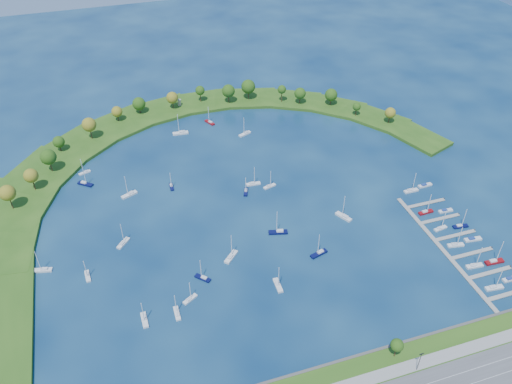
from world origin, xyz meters
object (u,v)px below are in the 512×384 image
object	(u,v)px
moored_boat_4	(270,186)
moored_boat_14	(129,194)
moored_boat_7	(43,270)
docked_boat_4	(456,245)
harbor_tower	(179,103)
moored_boat_9	(278,285)
moored_boat_13	(190,299)
moored_boat_16	(253,183)
moored_boat_17	(246,191)
dock_system	(456,246)
moored_boat_3	(203,278)
docked_boat_2	(474,265)
moored_boat_5	(85,172)
moored_boat_8	(319,253)
moored_boat_12	(171,186)
docked_boat_0	(494,287)
docked_boat_8	(426,212)
moored_boat_0	(344,216)
docked_boat_9	(445,211)
moored_boat_10	(87,275)
docked_boat_7	(460,226)
docked_boat_5	(473,239)
moored_boat_19	(123,243)
moored_boat_20	(177,313)
moored_boat_11	(85,183)
moored_boat_6	(231,256)
docked_boat_6	(441,228)
moored_boat_2	(144,319)
moored_boat_15	(181,133)
docked_boat_3	(494,261)
moored_boat_1	(245,133)
docked_boat_11	(425,185)
moored_boat_21	(210,122)
docked_boat_1	(510,279)

from	to	relation	value
moored_boat_4	moored_boat_14	distance (m)	76.94
moored_boat_7	docked_boat_4	distance (m)	195.57
harbor_tower	moored_boat_9	world-z (taller)	moored_boat_9
moored_boat_13	moored_boat_16	size ratio (longest dim) A/B	0.88
moored_boat_17	dock_system	bearing A→B (deg)	70.40
moored_boat_3	docked_boat_2	bearing A→B (deg)	-148.25
moored_boat_5	moored_boat_8	bearing A→B (deg)	115.26
moored_boat_12	docked_boat_2	distance (m)	160.38
docked_boat_0	harbor_tower	bearing A→B (deg)	121.98
moored_boat_17	docked_boat_8	world-z (taller)	docked_boat_8
moored_boat_14	moored_boat_9	bearing A→B (deg)	99.71
moored_boat_0	moored_boat_16	xyz separation A→B (m)	(-35.92, 41.37, -0.06)
docked_boat_9	dock_system	bearing A→B (deg)	-111.22
moored_boat_10	docked_boat_9	size ratio (longest dim) A/B	1.37
docked_boat_7	moored_boat_7	bearing A→B (deg)	177.27
moored_boat_10	docked_boat_8	world-z (taller)	docked_boat_8
docked_boat_0	docked_boat_5	bearing A→B (deg)	76.54
moored_boat_19	moored_boat_20	world-z (taller)	moored_boat_19
moored_boat_5	moored_boat_11	xyz separation A→B (m)	(-0.34, -11.42, 0.09)
moored_boat_6	docked_boat_8	xyz separation A→B (m)	(105.82, 0.09, -0.05)
dock_system	moored_boat_6	size ratio (longest dim) A/B	6.05
moored_boat_10	docked_boat_6	world-z (taller)	docked_boat_6
moored_boat_2	docked_boat_0	xyz separation A→B (m)	(150.21, -30.34, 0.01)
docked_boat_2	moored_boat_15	bearing A→B (deg)	129.44
docked_boat_3	docked_boat_8	size ratio (longest dim) A/B	1.12
moored_boat_5	docked_boat_2	bearing A→B (deg)	122.09
moored_boat_1	docked_boat_9	world-z (taller)	moored_boat_1
moored_boat_5	moored_boat_11	bearing A→B (deg)	68.71
dock_system	moored_boat_11	distance (m)	198.71
moored_boat_16	docked_boat_0	bearing A→B (deg)	-50.25
moored_boat_13	moored_boat_17	distance (m)	79.23
docked_boat_0	docked_boat_9	bearing A→B (deg)	84.78
docked_boat_2	docked_boat_11	world-z (taller)	docked_boat_2
moored_boat_5	docked_boat_0	xyz separation A→B (m)	(167.50, -146.32, 0.06)
moored_boat_3	docked_boat_2	world-z (taller)	docked_boat_2
moored_boat_20	moored_boat_3	bearing A→B (deg)	-42.52
moored_boat_0	docked_boat_2	bearing A→B (deg)	-166.79
moored_boat_12	moored_boat_17	xyz separation A→B (m)	(38.05, -17.30, 0.01)
moored_boat_10	docked_boat_4	world-z (taller)	docked_boat_4
moored_boat_3	docked_boat_5	xyz separation A→B (m)	(132.06, -16.13, -0.24)
moored_boat_4	moored_boat_14	world-z (taller)	moored_boat_14
moored_boat_4	moored_boat_10	size ratio (longest dim) A/B	1.00
moored_boat_5	moored_boat_0	bearing A→B (deg)	127.21
moored_boat_9	moored_boat_17	xyz separation A→B (m)	(6.43, 69.23, -0.05)
moored_boat_2	moored_boat_6	distance (m)	50.56
moored_boat_4	moored_boat_21	size ratio (longest dim) A/B	0.91
moored_boat_4	moored_boat_19	world-z (taller)	moored_boat_19
moored_boat_4	moored_boat_2	bearing A→B (deg)	-154.15
moored_boat_3	docked_boat_1	world-z (taller)	moored_boat_3
moored_boat_4	moored_boat_13	world-z (taller)	moored_boat_4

